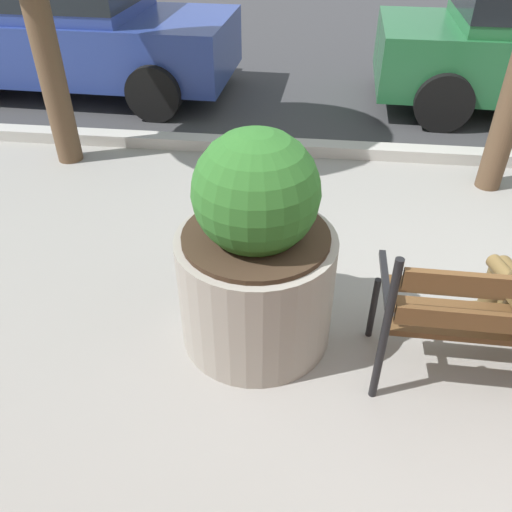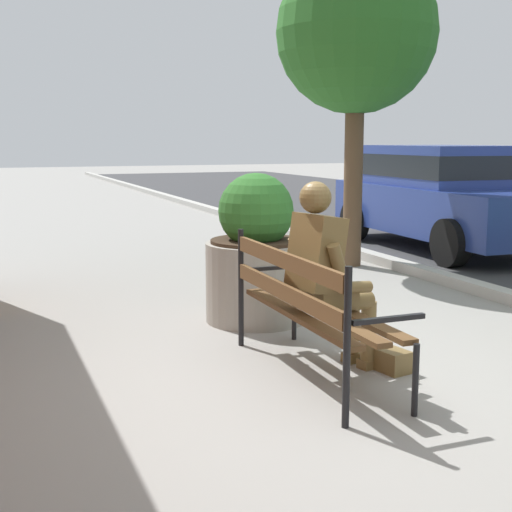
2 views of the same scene
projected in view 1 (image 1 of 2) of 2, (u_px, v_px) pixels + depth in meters
street_surface at (405, 42)px, 8.91m from camera, size 60.00×9.00×0.01m
curb_stone at (457, 156)px, 5.21m from camera, size 60.00×0.20×0.12m
concrete_planter at (256, 258)px, 2.95m from camera, size 0.92×0.92×1.36m
parked_car_blue at (64, 23)px, 6.47m from camera, size 4.16×2.04×1.56m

